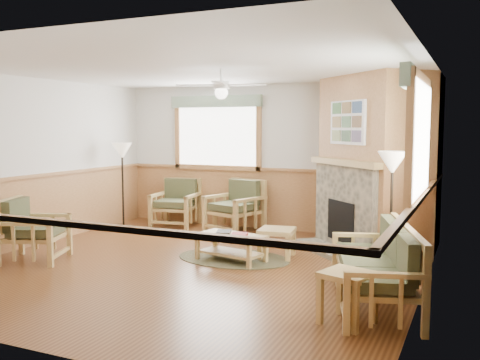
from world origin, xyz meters
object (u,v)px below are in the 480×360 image
at_px(armchair_left, 35,230).
at_px(floor_lamp_right, 391,214).
at_px(end_table_chairs, 225,217).
at_px(sofa, 373,265).
at_px(armchair_back_left, 176,203).
at_px(footstool, 277,243).
at_px(floor_lamp_left, 123,186).
at_px(end_table_sofa, 347,298).
at_px(coffee_table, 231,248).
at_px(armchair_back_right, 234,206).

bearing_deg(armchair_left, floor_lamp_right, -97.14).
relative_size(end_table_chairs, floor_lamp_right, 0.31).
height_order(sofa, armchair_back_left, armchair_back_left).
distance_m(armchair_back_left, armchair_left, 3.22).
xyz_separation_m(armchair_back_left, floor_lamp_right, (4.35, -1.94, 0.36)).
bearing_deg(footstool, floor_lamp_right, -11.60).
xyz_separation_m(armchair_back_left, armchair_left, (-0.42, -3.20, -0.00)).
bearing_deg(floor_lamp_left, armchair_left, -82.57).
bearing_deg(armchair_left, armchair_back_left, -29.35).
bearing_deg(end_table_sofa, end_table_chairs, 129.64).
bearing_deg(end_table_chairs, coffee_table, -62.16).
bearing_deg(footstool, armchair_left, -152.82).
bearing_deg(armchair_back_left, armchair_back_right, -11.66).
height_order(armchair_back_left, coffee_table, armchair_back_left).
relative_size(armchair_back_left, armchair_back_right, 0.95).
bearing_deg(coffee_table, armchair_left, -145.52).
xyz_separation_m(end_table_sofa, floor_lamp_right, (0.12, 1.87, 0.55)).
distance_m(sofa, coffee_table, 2.44).
distance_m(sofa, armchair_back_right, 4.31).
bearing_deg(sofa, end_table_sofa, -27.67).
bearing_deg(coffee_table, floor_lamp_left, 165.20).
bearing_deg(coffee_table, end_table_sofa, -28.85).
relative_size(armchair_back_right, end_table_sofa, 1.83).
bearing_deg(armchair_left, end_table_sofa, -119.47).
relative_size(sofa, armchair_back_right, 1.98).
bearing_deg(coffee_table, end_table_chairs, 129.05).
bearing_deg(end_table_chairs, armchair_back_right, -21.10).
bearing_deg(armchair_back_right, floor_lamp_right, -13.19).
distance_m(coffee_table, end_table_chairs, 2.36).
relative_size(end_table_chairs, footstool, 1.00).
height_order(armchair_back_left, armchair_back_right, armchair_back_right).
bearing_deg(floor_lamp_right, end_table_sofa, -93.72).
xyz_separation_m(armchair_back_left, footstool, (2.68, -1.60, -0.24)).
relative_size(armchair_left, end_table_chairs, 1.81).
bearing_deg(floor_lamp_right, armchair_left, -165.30).
bearing_deg(coffee_table, sofa, -14.56).
xyz_separation_m(sofa, footstool, (-1.67, 1.54, -0.22)).
bearing_deg(end_table_sofa, floor_lamp_left, 147.61).
bearing_deg(armchair_back_left, armchair_left, -105.21).
height_order(armchair_left, coffee_table, armchair_left).
xyz_separation_m(armchair_back_right, floor_lamp_left, (-2.05, -0.57, 0.34)).
height_order(end_table_chairs, footstool, end_table_chairs).
relative_size(armchair_back_right, armchair_left, 1.05).
distance_m(sofa, floor_lamp_right, 1.25).
bearing_deg(armchair_left, end_table_chairs, -46.76).
bearing_deg(end_table_sofa, coffee_table, 139.94).
distance_m(end_table_chairs, floor_lamp_right, 3.86).
bearing_deg(footstool, end_table_chairs, 135.27).
relative_size(armchair_back_right, end_table_chairs, 1.90).
bearing_deg(armchair_back_left, footstool, -38.56).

